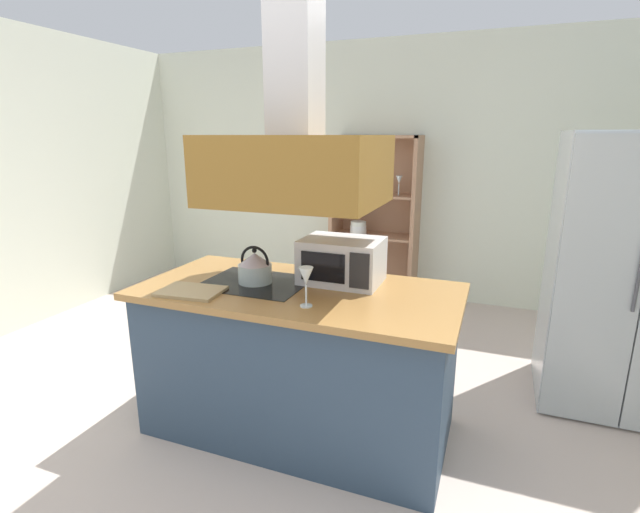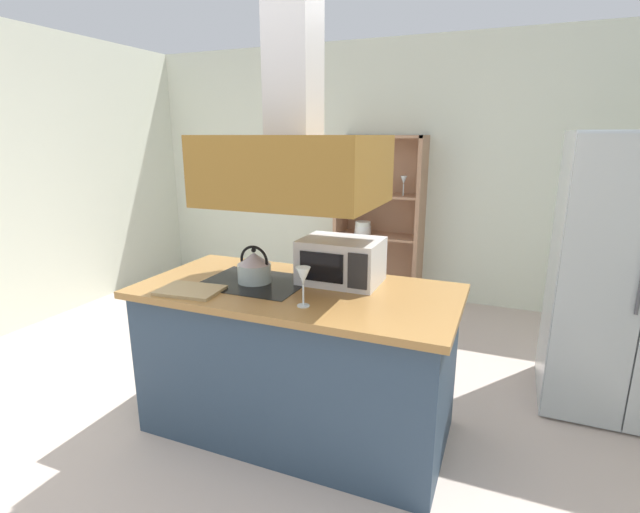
% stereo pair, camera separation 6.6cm
% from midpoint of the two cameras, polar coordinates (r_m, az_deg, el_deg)
% --- Properties ---
extents(ground_plane, '(7.80, 7.80, 0.00)m').
position_cam_midpoint_polar(ground_plane, '(2.89, -5.73, -22.48)').
color(ground_plane, beige).
extents(wall_back, '(6.00, 0.12, 2.70)m').
position_cam_midpoint_polar(wall_back, '(5.15, 9.97, 10.09)').
color(wall_back, silver).
rests_on(wall_back, ground).
extents(kitchen_island, '(1.82, 0.90, 0.90)m').
position_cam_midpoint_polar(kitchen_island, '(2.82, -2.10, -12.50)').
color(kitchen_island, '#2D4054').
rests_on(kitchen_island, ground).
extents(range_hood, '(0.90, 0.70, 1.32)m').
position_cam_midpoint_polar(range_hood, '(2.51, -2.36, 13.51)').
color(range_hood, olive).
extents(refrigerator, '(0.90, 0.78, 1.77)m').
position_cam_midpoint_polar(refrigerator, '(3.51, 34.40, -2.08)').
color(refrigerator, '#B5BFC4').
rests_on(refrigerator, ground).
extents(dish_cabinet, '(0.91, 0.40, 1.74)m').
position_cam_midpoint_polar(dish_cabinet, '(5.05, 7.68, 3.49)').
color(dish_cabinet, '#AA7B5A').
rests_on(dish_cabinet, ground).
extents(kettle, '(0.20, 0.20, 0.22)m').
position_cam_midpoint_polar(kettle, '(2.74, -7.39, -1.30)').
color(kettle, '#B0C3C3').
rests_on(kettle, kitchen_island).
extents(cutting_board, '(0.36, 0.27, 0.02)m').
position_cam_midpoint_polar(cutting_board, '(2.67, -14.95, -4.04)').
color(cutting_board, tan).
rests_on(cutting_board, kitchen_island).
extents(microwave, '(0.46, 0.35, 0.26)m').
position_cam_midpoint_polar(microwave, '(2.72, 3.30, -0.53)').
color(microwave, silver).
rests_on(microwave, kitchen_island).
extents(wine_glass_on_counter, '(0.08, 0.08, 0.21)m').
position_cam_midpoint_polar(wine_glass_on_counter, '(2.32, -1.28, -2.61)').
color(wine_glass_on_counter, silver).
rests_on(wine_glass_on_counter, kitchen_island).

